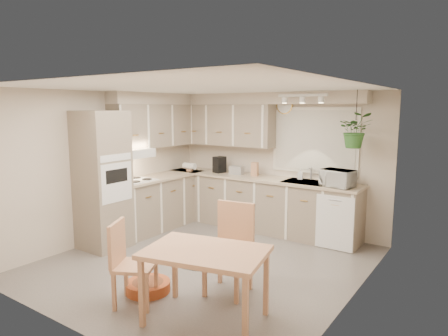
{
  "coord_description": "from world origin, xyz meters",
  "views": [
    {
      "loc": [
        3.22,
        -4.23,
        2.13
      ],
      "look_at": [
        -0.07,
        0.55,
        1.26
      ],
      "focal_mm": 32.0,
      "sensor_mm": 36.0,
      "label": 1
    }
  ],
  "objects_px": {
    "chair_left": "(135,264)",
    "dining_table": "(206,285)",
    "chair_back": "(228,250)",
    "microwave": "(338,176)",
    "pet_bed": "(148,287)",
    "braided_rug": "(207,257)"
  },
  "relations": [
    {
      "from": "chair_left",
      "to": "dining_table",
      "type": "bearing_deg",
      "value": 72.91
    },
    {
      "from": "dining_table",
      "to": "chair_back",
      "type": "distance_m",
      "value": 0.67
    },
    {
      "from": "dining_table",
      "to": "chair_back",
      "type": "bearing_deg",
      "value": 104.08
    },
    {
      "from": "dining_table",
      "to": "microwave",
      "type": "xyz_separation_m",
      "value": [
        0.32,
        2.92,
        0.73
      ]
    },
    {
      "from": "braided_rug",
      "to": "pet_bed",
      "type": "xyz_separation_m",
      "value": [
        0.07,
        -1.24,
        0.06
      ]
    },
    {
      "from": "pet_bed",
      "to": "chair_left",
      "type": "bearing_deg",
      "value": -69.11
    },
    {
      "from": "chair_back",
      "to": "chair_left",
      "type": "bearing_deg",
      "value": 40.62
    },
    {
      "from": "dining_table",
      "to": "chair_back",
      "type": "xyz_separation_m",
      "value": [
        -0.16,
        0.64,
        0.15
      ]
    },
    {
      "from": "chair_back",
      "to": "braided_rug",
      "type": "bearing_deg",
      "value": -49.42
    },
    {
      "from": "braided_rug",
      "to": "microwave",
      "type": "bearing_deg",
      "value": 49.23
    },
    {
      "from": "dining_table",
      "to": "microwave",
      "type": "bearing_deg",
      "value": 83.72
    },
    {
      "from": "chair_left",
      "to": "microwave",
      "type": "xyz_separation_m",
      "value": [
        1.16,
        3.08,
        0.64
      ]
    },
    {
      "from": "chair_back",
      "to": "pet_bed",
      "type": "xyz_separation_m",
      "value": [
        -0.79,
        -0.51,
        -0.46
      ]
    },
    {
      "from": "dining_table",
      "to": "pet_bed",
      "type": "xyz_separation_m",
      "value": [
        -0.95,
        0.13,
        -0.31
      ]
    },
    {
      "from": "chair_back",
      "to": "braided_rug",
      "type": "relative_size",
      "value": 0.79
    },
    {
      "from": "chair_left",
      "to": "braided_rug",
      "type": "height_order",
      "value": "chair_left"
    },
    {
      "from": "dining_table",
      "to": "pet_bed",
      "type": "height_order",
      "value": "dining_table"
    },
    {
      "from": "dining_table",
      "to": "braided_rug",
      "type": "xyz_separation_m",
      "value": [
        -1.02,
        1.37,
        -0.37
      ]
    },
    {
      "from": "dining_table",
      "to": "chair_left",
      "type": "relative_size",
      "value": 1.28
    },
    {
      "from": "microwave",
      "to": "pet_bed",
      "type": "bearing_deg",
      "value": -103.43
    },
    {
      "from": "chair_back",
      "to": "pet_bed",
      "type": "distance_m",
      "value": 1.05
    },
    {
      "from": "chair_back",
      "to": "pet_bed",
      "type": "relative_size",
      "value": 2.0
    }
  ]
}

